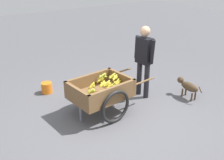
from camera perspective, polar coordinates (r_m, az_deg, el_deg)
ground_plane at (r=5.16m, az=1.63°, el=-8.00°), size 24.00×24.00×0.00m
fruit_cart at (r=5.13m, az=-2.30°, el=-2.55°), size 1.72×1.00×0.73m
vendor_person at (r=5.65m, az=6.78°, el=5.05°), size 0.24×0.54×1.54m
dog at (r=6.00m, az=15.78°, el=-1.24°), size 0.19×0.67×0.40m
plastic_bucket at (r=6.22m, az=-13.60°, el=-1.61°), size 0.24×0.24×0.24m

